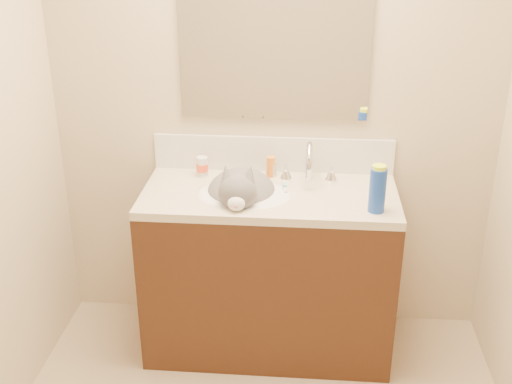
% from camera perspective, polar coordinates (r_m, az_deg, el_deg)
% --- Properties ---
extents(room_shell, '(2.24, 2.54, 2.52)m').
position_cam_1_polar(room_shell, '(1.87, -0.54, 5.30)').
color(room_shell, '#C0AD8F').
rests_on(room_shell, ground).
extents(vanity_cabinet, '(1.20, 0.55, 0.82)m').
position_cam_1_polar(vanity_cabinet, '(3.22, 1.15, -7.32)').
color(vanity_cabinet, '#381D0F').
rests_on(vanity_cabinet, ground).
extents(counter_slab, '(1.20, 0.55, 0.04)m').
position_cam_1_polar(counter_slab, '(3.02, 1.21, -0.34)').
color(counter_slab, beige).
rests_on(counter_slab, vanity_cabinet).
extents(basin, '(0.45, 0.36, 0.14)m').
position_cam_1_polar(basin, '(3.02, -1.10, -1.36)').
color(basin, white).
rests_on(basin, vanity_cabinet).
extents(faucet, '(0.28, 0.20, 0.21)m').
position_cam_1_polar(faucet, '(3.10, 4.72, 2.38)').
color(faucet, silver).
rests_on(faucet, counter_slab).
extents(cat, '(0.38, 0.47, 0.35)m').
position_cam_1_polar(cat, '(3.02, -1.33, -0.26)').
color(cat, '#595659').
rests_on(cat, basin).
extents(backsplash, '(1.20, 0.02, 0.18)m').
position_cam_1_polar(backsplash, '(3.22, 1.53, 3.38)').
color(backsplash, silver).
rests_on(backsplash, counter_slab).
extents(mirror, '(0.90, 0.02, 0.80)m').
position_cam_1_polar(mirror, '(3.06, 1.66, 13.77)').
color(mirror, white).
rests_on(mirror, room_shell).
extents(pill_bottle, '(0.07, 0.07, 0.10)m').
position_cam_1_polar(pill_bottle, '(3.18, -4.80, 2.28)').
color(pill_bottle, silver).
rests_on(pill_bottle, counter_slab).
extents(pill_label, '(0.08, 0.08, 0.04)m').
position_cam_1_polar(pill_label, '(3.18, -4.79, 2.20)').
color(pill_label, '#FC4F2A').
rests_on(pill_label, pill_bottle).
extents(silver_jar, '(0.06, 0.06, 0.06)m').
position_cam_1_polar(silver_jar, '(3.18, 1.35, 1.98)').
color(silver_jar, '#B7B7BC').
rests_on(silver_jar, counter_slab).
extents(amber_bottle, '(0.04, 0.04, 0.10)m').
position_cam_1_polar(amber_bottle, '(3.16, 1.32, 2.26)').
color(amber_bottle, orange).
rests_on(amber_bottle, counter_slab).
extents(toothbrush, '(0.03, 0.14, 0.01)m').
position_cam_1_polar(toothbrush, '(3.06, 2.57, 0.49)').
color(toothbrush, silver).
rests_on(toothbrush, counter_slab).
extents(toothbrush_head, '(0.02, 0.03, 0.02)m').
position_cam_1_polar(toothbrush_head, '(3.06, 2.57, 0.55)').
color(toothbrush_head, '#67AFDC').
rests_on(toothbrush_head, counter_slab).
extents(spray_can, '(0.09, 0.09, 0.20)m').
position_cam_1_polar(spray_can, '(2.83, 10.74, 0.15)').
color(spray_can, '#183EAA').
rests_on(spray_can, counter_slab).
extents(spray_cap, '(0.07, 0.07, 0.04)m').
position_cam_1_polar(spray_cap, '(2.79, 10.90, 1.99)').
color(spray_cap, '#DFF91A').
rests_on(spray_cap, spray_can).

